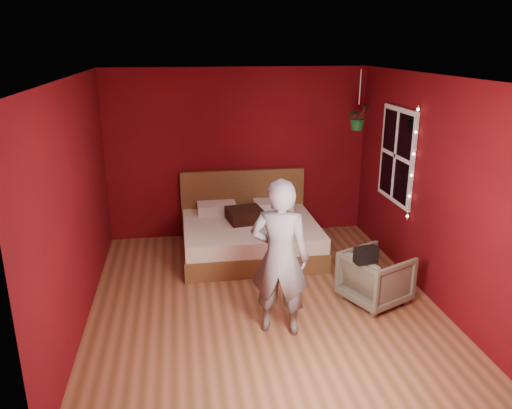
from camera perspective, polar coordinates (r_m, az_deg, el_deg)
floor at (r=6.08m, az=0.73°, el=-10.84°), size 4.50×4.50×0.00m
room_walls at (r=5.47m, az=0.79°, el=4.74°), size 4.04×4.54×2.62m
window at (r=6.93m, az=15.77°, el=5.40°), size 0.05×0.97×1.27m
fairy_lights at (r=6.46m, az=17.46°, el=4.36°), size 0.04×0.04×1.45m
bed at (r=7.29m, az=-0.75°, el=-3.37°), size 1.93×1.64×1.06m
person at (r=5.13m, az=2.74°, el=-6.10°), size 0.71×0.59×1.68m
armchair at (r=6.08m, az=13.50°, el=-8.11°), size 0.90×0.89×0.62m
handbag at (r=5.64m, az=12.46°, el=-5.65°), size 0.27×0.17×0.18m
throw_pillow at (r=7.18m, az=-1.26°, el=-1.21°), size 0.56×0.56×0.17m
hanging_plant at (r=7.04m, az=11.60°, el=9.74°), size 0.38×0.35×0.81m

